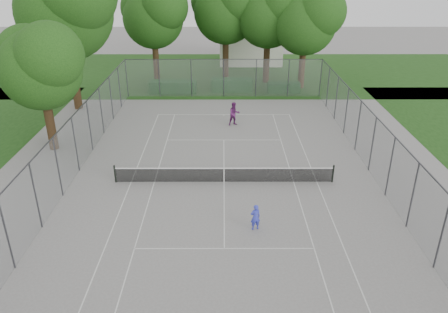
{
  "coord_description": "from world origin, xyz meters",
  "views": [
    {
      "loc": [
        -0.04,
        -22.69,
        12.26
      ],
      "look_at": [
        0.0,
        1.0,
        1.2
      ],
      "focal_mm": 35.0,
      "sensor_mm": 36.0,
      "label": 1
    }
  ],
  "objects_px": {
    "tennis_net": "(224,174)",
    "woman_player": "(234,114)",
    "girl_player": "(255,217)",
    "house": "(251,31)"
  },
  "relations": [
    {
      "from": "tennis_net",
      "to": "woman_player",
      "type": "distance_m",
      "value": 9.49
    },
    {
      "from": "house",
      "to": "girl_player",
      "type": "height_order",
      "value": "house"
    },
    {
      "from": "girl_player",
      "to": "tennis_net",
      "type": "bearing_deg",
      "value": -88.61
    },
    {
      "from": "girl_player",
      "to": "woman_player",
      "type": "relative_size",
      "value": 0.74
    },
    {
      "from": "girl_player",
      "to": "woman_player",
      "type": "bearing_deg",
      "value": -103.15
    },
    {
      "from": "tennis_net",
      "to": "house",
      "type": "height_order",
      "value": "house"
    },
    {
      "from": "house",
      "to": "woman_player",
      "type": "bearing_deg",
      "value": -96.4
    },
    {
      "from": "girl_player",
      "to": "woman_player",
      "type": "height_order",
      "value": "woman_player"
    },
    {
      "from": "tennis_net",
      "to": "woman_player",
      "type": "bearing_deg",
      "value": 85.07
    },
    {
      "from": "house",
      "to": "woman_player",
      "type": "height_order",
      "value": "house"
    }
  ]
}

